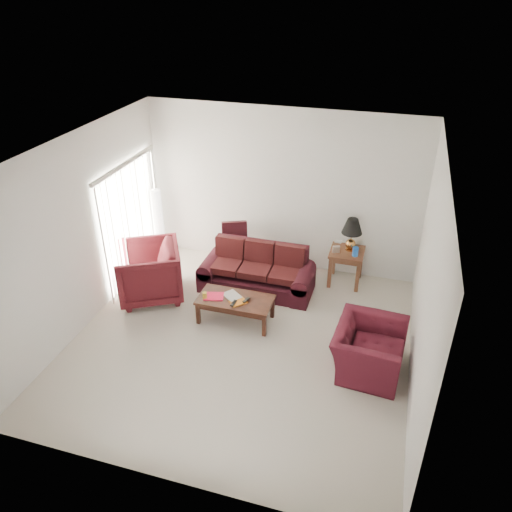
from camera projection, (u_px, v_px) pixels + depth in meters
The scene contains 19 objects.
floor at pixel (240, 342), 7.64m from camera, with size 5.00×5.00×0.00m, color #BAAE9E.
blinds at pixel (132, 223), 8.78m from camera, with size 0.10×2.00×2.16m, color silver.
sofa at pixel (257, 270), 8.70m from camera, with size 1.97×0.85×0.81m, color black, non-canonical shape.
throw_pillow at pixel (235, 234), 9.27m from camera, with size 0.47×0.13×0.47m, color black.
end_table at pixel (346, 267), 8.95m from camera, with size 0.59×0.59×0.65m, color #4D281A, non-canonical shape.
table_lamp at pixel (351, 235), 8.68m from camera, with size 0.36×0.36×0.60m, color #B9793A, non-canonical shape.
clock at pixel (336, 249), 8.71m from camera, with size 0.12×0.04×0.12m, color silver.
blue_canister at pixel (355, 252), 8.60m from camera, with size 0.10×0.10×0.16m, color blue.
picture_frame at pixel (339, 242), 8.94m from camera, with size 0.12×0.02×0.15m, color #B8B9BD.
floor_lamp at pixel (158, 224), 9.61m from camera, with size 0.23×0.23×1.41m, color white, non-canonical shape.
armchair_left at pixel (149, 272), 8.49m from camera, with size 1.03×1.06×0.97m, color #3F0E13.
armchair_right at pixel (368, 349), 6.96m from camera, with size 1.07×0.93×0.69m, color #3F0E18.
coffee_table at pixel (236, 309), 8.02m from camera, with size 1.20×0.60×0.42m, color black, non-canonical shape.
magazine_red at pixel (214, 296), 7.95m from camera, with size 0.31×0.23×0.02m, color #E8173E.
magazine_white at pixel (232, 296), 7.97m from camera, with size 0.29×0.22×0.02m, color beige.
magazine_orange at pixel (238, 302), 7.82m from camera, with size 0.25×0.19×0.01m, color #BB6416.
remote_a at pixel (234, 303), 7.76m from camera, with size 0.05×0.16×0.02m, color black.
remote_b at pixel (246, 300), 7.84m from camera, with size 0.04×0.15×0.02m, color black.
yellow_glass at pixel (205, 296), 7.88m from camera, with size 0.07×0.07×0.12m, color gold.
Camera 1 is at (1.93, -5.66, 4.94)m, focal length 35.00 mm.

